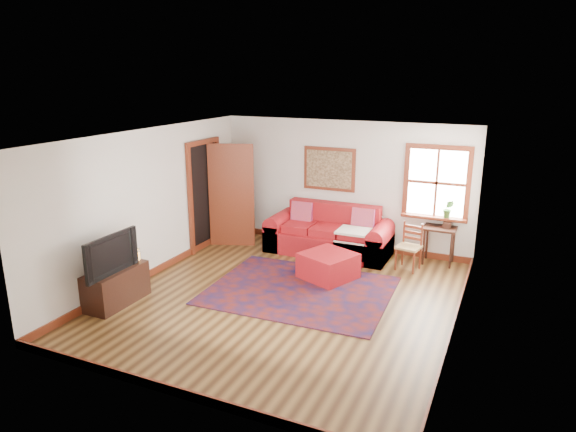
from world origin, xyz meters
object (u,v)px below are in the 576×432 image
at_px(red_ottoman, 328,266).
at_px(media_cabinet, 116,286).
at_px(red_leather_sofa, 329,237).
at_px(side_table, 440,234).
at_px(ladder_back_chair, 410,245).

distance_m(red_ottoman, media_cabinet, 3.40).
distance_m(red_leather_sofa, media_cabinet, 4.09).
distance_m(side_table, media_cabinet, 5.58).
bearing_deg(red_leather_sofa, side_table, 6.68).
xyz_separation_m(side_table, ladder_back_chair, (-0.43, -0.48, -0.12)).
relative_size(red_ottoman, side_table, 1.13).
bearing_deg(side_table, ladder_back_chair, -131.91).
bearing_deg(media_cabinet, red_leather_sofa, 58.35).
height_order(red_leather_sofa, media_cabinet, red_leather_sofa).
relative_size(red_leather_sofa, side_table, 3.41).
height_order(ladder_back_chair, media_cabinet, ladder_back_chair).
bearing_deg(media_cabinet, red_ottoman, 40.74).
height_order(red_ottoman, side_table, side_table).
xyz_separation_m(red_leather_sofa, ladder_back_chair, (1.59, -0.24, 0.14)).
distance_m(side_table, ladder_back_chair, 0.65).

